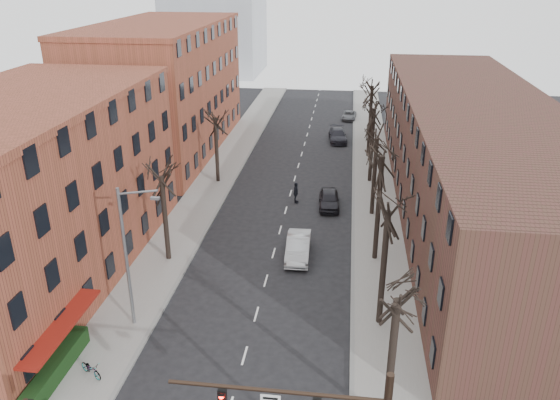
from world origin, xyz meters
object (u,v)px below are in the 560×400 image
(parked_car_mid, at_px, (338,135))
(bicycle, at_px, (91,369))
(silver_sedan, at_px, (298,247))
(parked_car_near, at_px, (329,199))

(parked_car_mid, relative_size, bicycle, 3.09)
(silver_sedan, distance_m, parked_car_near, 9.69)
(silver_sedan, relative_size, parked_car_near, 1.11)
(silver_sedan, bearing_deg, parked_car_mid, 84.19)
(silver_sedan, distance_m, bicycle, 17.35)
(parked_car_near, bearing_deg, parked_car_mid, 86.08)
(silver_sedan, xyz_separation_m, parked_car_near, (1.90, 9.50, -0.05))
(parked_car_near, bearing_deg, silver_sedan, -104.69)
(silver_sedan, xyz_separation_m, parked_car_mid, (2.08, 29.97, -0.07))
(silver_sedan, relative_size, parked_car_mid, 0.97)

